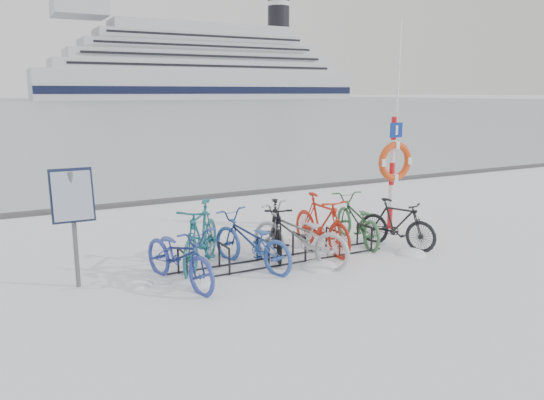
# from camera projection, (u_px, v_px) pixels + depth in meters

# --- Properties ---
(ground) EXTENTS (900.00, 900.00, 0.00)m
(ground) POSITION_uv_depth(u_px,v_px,m) (281.00, 261.00, 9.32)
(ground) COLOR white
(ground) RESTS_ON ground
(ice_sheet) EXTENTS (400.00, 298.00, 0.02)m
(ice_sheet) POSITION_uv_depth(u_px,v_px,m) (10.00, 103.00, 144.10)
(ice_sheet) COLOR #9BA9B0
(ice_sheet) RESTS_ON ground
(quay_edge) EXTENTS (400.00, 0.25, 0.10)m
(quay_edge) POSITION_uv_depth(u_px,v_px,m) (178.00, 200.00, 14.44)
(quay_edge) COLOR #3F3F42
(quay_edge) RESTS_ON ground
(bike_rack) EXTENTS (4.00, 0.48, 0.46)m
(bike_rack) POSITION_uv_depth(u_px,v_px,m) (281.00, 252.00, 9.28)
(bike_rack) COLOR black
(bike_rack) RESTS_ON ground
(info_board) EXTENTS (0.62, 0.25, 1.83)m
(info_board) POSITION_uv_depth(u_px,v_px,m) (73.00, 203.00, 7.83)
(info_board) COLOR #595B5E
(info_board) RESTS_ON ground
(lifebuoy_station) EXTENTS (0.85, 0.23, 4.40)m
(lifebuoy_station) POSITION_uv_depth(u_px,v_px,m) (394.00, 162.00, 11.24)
(lifebuoy_station) COLOR red
(lifebuoy_station) RESTS_ON ground
(cruise_ferry) EXTENTS (128.22, 24.20, 42.13)m
(cruise_ferry) POSITION_uv_depth(u_px,v_px,m) (200.00, 70.00, 212.80)
(cruise_ferry) COLOR silver
(cruise_ferry) RESTS_ON ground
(bike_0) EXTENTS (1.10, 1.98, 0.98)m
(bike_0) POSITION_uv_depth(u_px,v_px,m) (179.00, 253.00, 8.16)
(bike_0) COLOR #2B3A92
(bike_0) RESTS_ON ground
(bike_1) EXTENTS (1.58, 1.88, 1.16)m
(bike_1) POSITION_uv_depth(u_px,v_px,m) (201.00, 234.00, 8.89)
(bike_1) COLOR #1A5964
(bike_1) RESTS_ON ground
(bike_2) EXTENTS (1.19, 1.98, 0.98)m
(bike_2) POSITION_uv_depth(u_px,v_px,m) (251.00, 239.00, 8.94)
(bike_2) COLOR #2A4C9E
(bike_2) RESTS_ON ground
(bike_3) EXTENTS (1.10, 1.76, 1.03)m
(bike_3) POSITION_uv_depth(u_px,v_px,m) (276.00, 228.00, 9.59)
(bike_3) COLOR black
(bike_3) RESTS_ON ground
(bike_4) EXTENTS (1.49, 2.10, 1.05)m
(bike_4) POSITION_uv_depth(u_px,v_px,m) (299.00, 233.00, 9.18)
(bike_4) COLOR #A8ABB0
(bike_4) RESTS_ON ground
(bike_5) EXTENTS (0.56, 1.84, 1.10)m
(bike_5) POSITION_uv_depth(u_px,v_px,m) (322.00, 222.00, 9.88)
(bike_5) COLOR red
(bike_5) RESTS_ON ground
(bike_6) EXTENTS (0.97, 1.93, 0.97)m
(bike_6) POSITION_uv_depth(u_px,v_px,m) (357.00, 218.00, 10.43)
(bike_6) COLOR #2F6338
(bike_6) RESTS_ON ground
(bike_7) EXTENTS (1.05, 1.64, 0.96)m
(bike_7) POSITION_uv_depth(u_px,v_px,m) (397.00, 222.00, 10.15)
(bike_7) COLOR black
(bike_7) RESTS_ON ground
(snow_drifts) EXTENTS (6.12, 1.83, 0.22)m
(snow_drifts) POSITION_uv_depth(u_px,v_px,m) (291.00, 264.00, 9.16)
(snow_drifts) COLOR white
(snow_drifts) RESTS_ON ground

